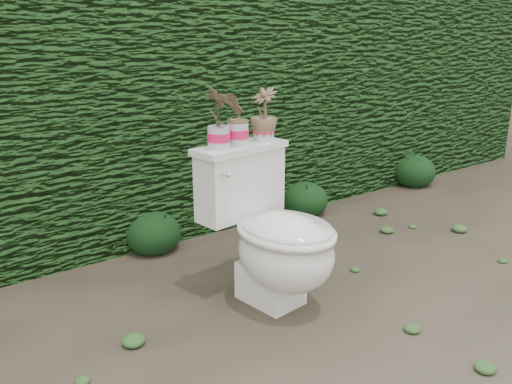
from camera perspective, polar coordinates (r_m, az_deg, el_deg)
ground at (r=2.64m, az=0.83°, el=-13.42°), size 60.00×60.00×0.00m
hedge at (r=3.71m, az=-14.33°, el=8.30°), size 8.00×1.00×1.60m
toilet at (r=2.65m, az=1.87°, el=-4.73°), size 0.54×0.73×0.78m
potted_plant_left at (r=2.58m, az=-3.99°, el=7.63°), size 0.13×0.17×0.28m
potted_plant_center at (r=2.66m, az=-1.95°, el=7.55°), size 0.17×0.17×0.25m
potted_plant_right at (r=2.78m, az=0.82°, el=8.06°), size 0.18×0.18×0.25m
liriope_clump_2 at (r=3.41m, az=-10.80°, el=-3.85°), size 0.34×0.34×0.27m
liriope_clump_3 at (r=4.00m, az=5.19°, el=-0.43°), size 0.34×0.34×0.27m
liriope_clump_4 at (r=4.89m, az=16.31°, el=2.41°), size 0.36×0.36×0.29m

